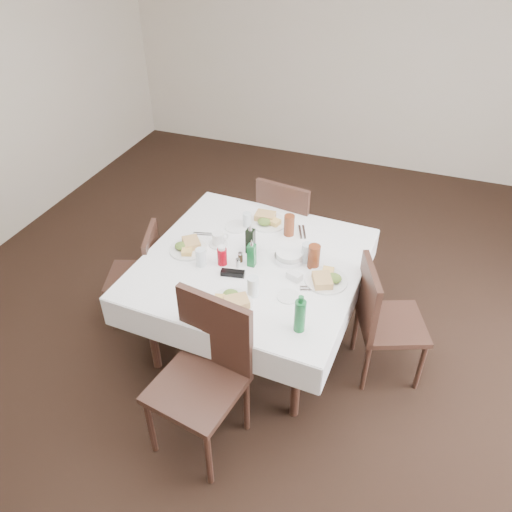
% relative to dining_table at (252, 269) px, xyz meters
% --- Properties ---
extents(ground_plane, '(7.00, 7.00, 0.00)m').
position_rel_dining_table_xyz_m(ground_plane, '(0.23, -0.15, -0.69)').
color(ground_plane, black).
extents(room_shell, '(6.04, 7.04, 2.80)m').
position_rel_dining_table_xyz_m(room_shell, '(0.23, -0.15, 1.02)').
color(room_shell, beige).
rests_on(room_shell, ground).
extents(dining_table, '(1.55, 1.55, 0.76)m').
position_rel_dining_table_xyz_m(dining_table, '(0.00, 0.00, 0.00)').
color(dining_table, '#311B13').
rests_on(dining_table, ground).
extents(chair_north, '(0.53, 0.53, 0.97)m').
position_rel_dining_table_xyz_m(chair_north, '(-0.00, 0.85, -0.13)').
color(chair_north, '#311B13').
rests_on(chair_north, ground).
extents(chair_south, '(0.56, 0.56, 1.03)m').
position_rel_dining_table_xyz_m(chair_south, '(0.02, -0.84, -0.10)').
color(chair_south, '#311B13').
rests_on(chair_south, ground).
extents(chair_east, '(0.57, 0.57, 0.92)m').
position_rel_dining_table_xyz_m(chair_east, '(0.92, 0.02, -0.16)').
color(chair_east, '#311B13').
rests_on(chair_east, ground).
extents(chair_west, '(0.49, 0.49, 0.82)m').
position_rel_dining_table_xyz_m(chair_west, '(-0.89, -0.05, -0.22)').
color(chair_west, '#311B13').
rests_on(chair_west, ground).
extents(meal_north, '(0.28, 0.28, 0.06)m').
position_rel_dining_table_xyz_m(meal_north, '(-0.06, 0.49, 0.10)').
color(meal_north, white).
rests_on(meal_north, dining_table).
extents(meal_south, '(0.28, 0.28, 0.06)m').
position_rel_dining_table_xyz_m(meal_south, '(0.04, -0.46, 0.10)').
color(meal_south, white).
rests_on(meal_south, dining_table).
extents(meal_east, '(0.28, 0.28, 0.06)m').
position_rel_dining_table_xyz_m(meal_east, '(0.54, -0.05, 0.10)').
color(meal_east, white).
rests_on(meal_east, dining_table).
extents(meal_west, '(0.27, 0.27, 0.06)m').
position_rel_dining_table_xyz_m(meal_west, '(-0.48, -0.04, 0.10)').
color(meal_west, white).
rests_on(meal_west, dining_table).
extents(side_plate_a, '(0.18, 0.18, 0.01)m').
position_rel_dining_table_xyz_m(side_plate_a, '(-0.26, 0.35, 0.08)').
color(side_plate_a, white).
rests_on(side_plate_a, dining_table).
extents(side_plate_b, '(0.15, 0.15, 0.01)m').
position_rel_dining_table_xyz_m(side_plate_b, '(0.35, -0.28, 0.08)').
color(side_plate_b, white).
rests_on(side_plate_b, dining_table).
extents(water_n, '(0.07, 0.07, 0.12)m').
position_rel_dining_table_xyz_m(water_n, '(-0.18, 0.38, 0.13)').
color(water_n, silver).
rests_on(water_n, dining_table).
extents(water_s, '(0.07, 0.07, 0.14)m').
position_rel_dining_table_xyz_m(water_s, '(0.13, -0.33, 0.14)').
color(water_s, silver).
rests_on(water_s, dining_table).
extents(water_e, '(0.08, 0.08, 0.14)m').
position_rel_dining_table_xyz_m(water_e, '(0.35, 0.13, 0.14)').
color(water_e, silver).
rests_on(water_e, dining_table).
extents(water_w, '(0.07, 0.07, 0.13)m').
position_rel_dining_table_xyz_m(water_w, '(-0.31, -0.16, 0.14)').
color(water_w, silver).
rests_on(water_w, dining_table).
extents(iced_tea_a, '(0.08, 0.08, 0.16)m').
position_rel_dining_table_xyz_m(iced_tea_a, '(0.14, 0.40, 0.15)').
color(iced_tea_a, maroon).
rests_on(iced_tea_a, dining_table).
extents(iced_tea_b, '(0.08, 0.08, 0.17)m').
position_rel_dining_table_xyz_m(iced_tea_b, '(0.42, 0.08, 0.16)').
color(iced_tea_b, maroon).
rests_on(iced_tea_b, dining_table).
extents(bread_basket, '(0.21, 0.21, 0.07)m').
position_rel_dining_table_xyz_m(bread_basket, '(0.24, 0.10, 0.10)').
color(bread_basket, silver).
rests_on(bread_basket, dining_table).
extents(oil_cruet_dark, '(0.06, 0.06, 0.24)m').
position_rel_dining_table_xyz_m(oil_cruet_dark, '(-0.05, 0.09, 0.17)').
color(oil_cruet_dark, black).
rests_on(oil_cruet_dark, dining_table).
extents(oil_cruet_green, '(0.05, 0.05, 0.21)m').
position_rel_dining_table_xyz_m(oil_cruet_green, '(0.02, -0.05, 0.16)').
color(oil_cruet_green, '#155F2B').
rests_on(oil_cruet_green, dining_table).
extents(ketchup_bottle, '(0.07, 0.07, 0.15)m').
position_rel_dining_table_xyz_m(ketchup_bottle, '(-0.18, -0.10, 0.14)').
color(ketchup_bottle, '#9A0210').
rests_on(ketchup_bottle, dining_table).
extents(salt_shaker, '(0.03, 0.03, 0.07)m').
position_rel_dining_table_xyz_m(salt_shaker, '(-0.07, -0.10, 0.11)').
color(salt_shaker, white).
rests_on(salt_shaker, dining_table).
extents(pepper_shaker, '(0.03, 0.03, 0.07)m').
position_rel_dining_table_xyz_m(pepper_shaker, '(-0.07, -0.04, 0.11)').
color(pepper_shaker, '#3A2716').
rests_on(pepper_shaker, dining_table).
extents(coffee_mug, '(0.13, 0.13, 0.10)m').
position_rel_dining_table_xyz_m(coffee_mug, '(-0.30, 0.10, 0.12)').
color(coffee_mug, white).
rests_on(coffee_mug, dining_table).
extents(sunglasses, '(0.17, 0.08, 0.03)m').
position_rel_dining_table_xyz_m(sunglasses, '(-0.06, -0.19, 0.09)').
color(sunglasses, black).
rests_on(sunglasses, dining_table).
extents(green_bottle, '(0.07, 0.07, 0.26)m').
position_rel_dining_table_xyz_m(green_bottle, '(0.49, -0.53, 0.19)').
color(green_bottle, '#155F2B').
rests_on(green_bottle, dining_table).
extents(sugar_caddy, '(0.12, 0.09, 0.05)m').
position_rel_dining_table_xyz_m(sugar_caddy, '(0.33, -0.09, 0.10)').
color(sugar_caddy, white).
rests_on(sugar_caddy, dining_table).
extents(cutlery_n, '(0.11, 0.19, 0.01)m').
position_rel_dining_table_xyz_m(cutlery_n, '(0.23, 0.46, 0.08)').
color(cutlery_n, silver).
rests_on(cutlery_n, dining_table).
extents(cutlery_s, '(0.08, 0.18, 0.01)m').
position_rel_dining_table_xyz_m(cutlery_s, '(-0.23, -0.51, 0.08)').
color(cutlery_s, silver).
rests_on(cutlery_s, dining_table).
extents(cutlery_e, '(0.20, 0.10, 0.01)m').
position_rel_dining_table_xyz_m(cutlery_e, '(0.49, -0.14, 0.08)').
color(cutlery_e, silver).
rests_on(cutlery_e, dining_table).
extents(cutlery_w, '(0.16, 0.08, 0.01)m').
position_rel_dining_table_xyz_m(cutlery_w, '(-0.45, 0.17, 0.08)').
color(cutlery_w, silver).
rests_on(cutlery_w, dining_table).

